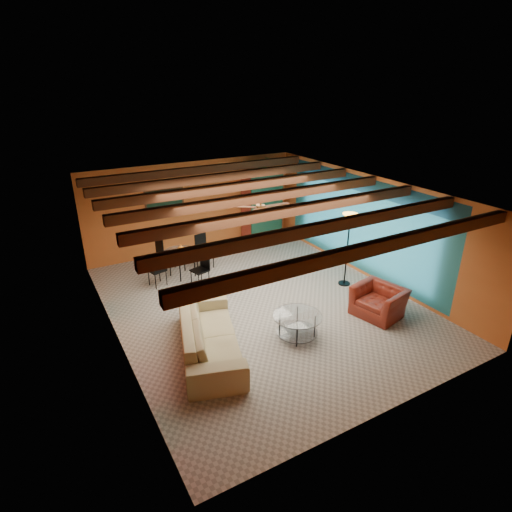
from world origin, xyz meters
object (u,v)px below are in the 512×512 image
dining_table (182,259)px  armoire (262,207)px  floor_lamp (347,250)px  vase (180,238)px  potted_plant (262,165)px  coffee_table (297,326)px  armchair (379,301)px  sofa (209,335)px

dining_table → armoire: size_ratio=0.86×
dining_table → floor_lamp: bearing=-35.7°
armoire → floor_lamp: armoire is taller
vase → potted_plant: bearing=23.0°
coffee_table → floor_lamp: 2.88m
coffee_table → floor_lamp: bearing=29.5°
coffee_table → vase: (-1.04, 3.87, 0.83)m
armchair → vase: 5.16m
sofa → floor_lamp: bearing=-59.9°
sofa → potted_plant: size_ratio=5.26×
coffee_table → armoire: armoire is taller
floor_lamp → armoire: bearing=93.1°
coffee_table → vase: 4.09m
armchair → armoire: armoire is taller
potted_plant → floor_lamp: bearing=-86.9°
dining_table → vase: vase is taller
coffee_table → dining_table: dining_table is taller
sofa → floor_lamp: 4.34m
sofa → vase: size_ratio=12.98×
armchair → armoire: bearing=165.4°
coffee_table → dining_table: bearing=105.1°
dining_table → armoire: 3.60m
dining_table → vase: (0.00, 0.00, 0.59)m
floor_lamp → vase: floor_lamp is taller
sofa → potted_plant: 6.60m
armoire → vase: 3.55m
potted_plant → armoire: bearing=0.0°
coffee_table → floor_lamp: floor_lamp is taller
coffee_table → potted_plant: (2.22, 5.25, 2.18)m
potted_plant → armchair: bearing=-91.5°
sofa → vase: vase is taller
armchair → coffee_table: armchair is taller
armchair → dining_table: (-3.12, 4.04, 0.15)m
armoire → floor_lamp: 3.89m
sofa → vase: (0.72, 3.47, 0.69)m
coffee_table → potted_plant: bearing=67.1°
dining_table → coffee_table: bearing=-74.9°
dining_table → floor_lamp: (3.47, -2.50, 0.46)m
sofa → coffee_table: (1.77, -0.40, -0.14)m
potted_plant → vase: bearing=-157.0°
dining_table → floor_lamp: 4.30m
sofa → vase: bearing=5.3°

